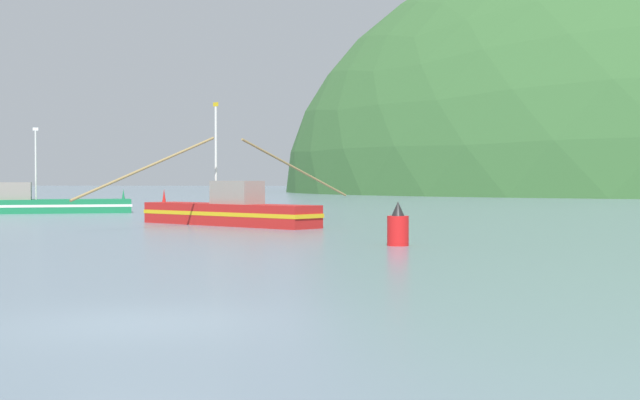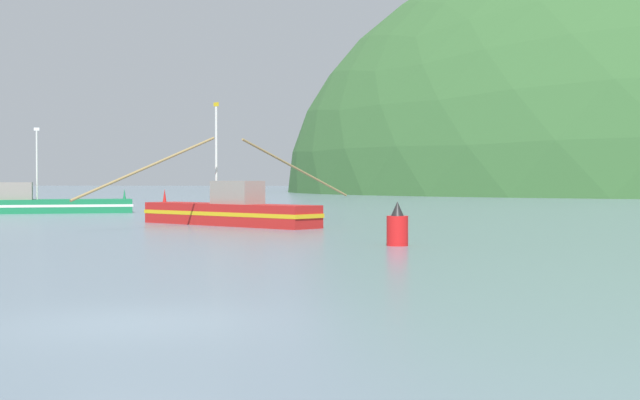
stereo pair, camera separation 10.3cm
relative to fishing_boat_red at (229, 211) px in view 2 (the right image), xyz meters
name	(u,v)px [view 2 (the right image)]	position (x,y,z in m)	size (l,w,h in m)	color
ground_plane	(133,323)	(5.10, -30.72, -0.71)	(600.00, 600.00, 0.00)	slate
fishing_boat_red	(229,211)	(0.00, 0.00, 0.00)	(10.55, 14.80, 6.14)	red
fishing_boat_green	(39,204)	(-16.19, 14.49, -0.08)	(11.77, 6.57, 5.75)	#197A47
channel_buoy	(397,227)	(8.72, -13.13, -0.08)	(0.74, 0.74, 1.53)	red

